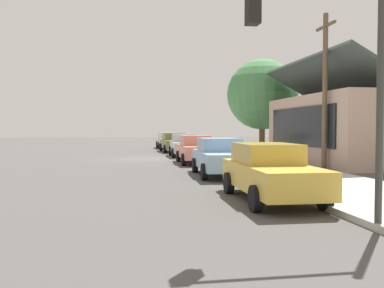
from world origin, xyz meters
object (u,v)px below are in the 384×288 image
(car_olive, at_px, (174,142))
(utility_pole_wooden, at_px, (325,88))
(car_coral, at_px, (196,149))
(car_ivory, at_px, (167,140))
(car_silver, at_px, (184,145))
(car_skyblue, at_px, (220,156))
(fire_hydrant_red, at_px, (235,158))
(car_mustard, at_px, (270,171))
(shade_tree, at_px, (262,95))
(traffic_light_main, at_px, (330,52))

(car_olive, xyz_separation_m, utility_pole_wooden, (15.96, 5.39, 3.11))
(car_olive, height_order, car_coral, same)
(car_ivory, distance_m, car_olive, 6.07)
(car_silver, height_order, car_skyblue, same)
(car_ivory, distance_m, fire_hydrant_red, 20.52)
(car_skyblue, height_order, car_mustard, same)
(utility_pole_wooden, bearing_deg, fire_hydrant_red, -111.26)
(shade_tree, distance_m, traffic_light_main, 23.45)
(car_coral, bearing_deg, car_ivory, -179.09)
(traffic_light_main, xyz_separation_m, fire_hydrant_red, (-12.81, 1.66, -2.99))
(car_skyblue, xyz_separation_m, car_mustard, (6.12, -0.01, -0.00))
(car_ivory, relative_size, car_olive, 0.95)
(car_olive, height_order, utility_pole_wooden, utility_pole_wooden)
(car_olive, xyz_separation_m, traffic_light_main, (27.22, -0.26, 2.67))
(traffic_light_main, bearing_deg, car_silver, 179.20)
(car_olive, xyz_separation_m, shade_tree, (4.68, 6.13, 3.71))
(traffic_light_main, bearing_deg, car_ivory, 179.42)
(car_skyblue, distance_m, shade_tree, 14.67)
(car_skyblue, distance_m, traffic_light_main, 10.15)
(car_ivory, bearing_deg, car_olive, 0.21)
(car_coral, relative_size, shade_tree, 0.61)
(car_skyblue, bearing_deg, car_silver, -178.13)
(car_coral, height_order, shade_tree, shade_tree)
(car_ivory, bearing_deg, utility_pole_wooden, 14.49)
(car_ivory, distance_m, car_silver, 11.65)
(car_coral, relative_size, car_skyblue, 0.93)
(car_olive, distance_m, fire_hydrant_red, 14.48)
(car_olive, height_order, traffic_light_main, traffic_light_main)
(traffic_light_main, distance_m, utility_pole_wooden, 12.61)
(shade_tree, bearing_deg, car_coral, -43.10)
(car_silver, relative_size, shade_tree, 0.62)
(shade_tree, relative_size, traffic_light_main, 1.38)
(car_ivory, xyz_separation_m, traffic_light_main, (33.28, -0.34, 2.68))
(car_skyblue, height_order, shade_tree, shade_tree)
(car_ivory, xyz_separation_m, car_mustard, (29.61, -0.18, -0.00))
(car_mustard, relative_size, shade_tree, 0.65)
(car_silver, distance_m, car_coral, 5.76)
(car_silver, distance_m, shade_tree, 7.19)
(car_olive, height_order, shade_tree, shade_tree)
(car_silver, bearing_deg, fire_hydrant_red, 11.20)
(car_skyblue, xyz_separation_m, fire_hydrant_red, (-3.02, 1.49, -0.32))
(car_silver, relative_size, fire_hydrant_red, 6.29)
(shade_tree, height_order, traffic_light_main, shade_tree)
(car_mustard, bearing_deg, car_silver, -179.14)
(car_olive, bearing_deg, car_silver, -0.85)
(car_mustard, distance_m, traffic_light_main, 4.54)
(car_olive, distance_m, car_skyblue, 17.43)
(traffic_light_main, relative_size, fire_hydrant_red, 7.32)
(car_olive, relative_size, shade_tree, 0.67)
(car_mustard, xyz_separation_m, utility_pole_wooden, (-7.59, 5.50, 3.11))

